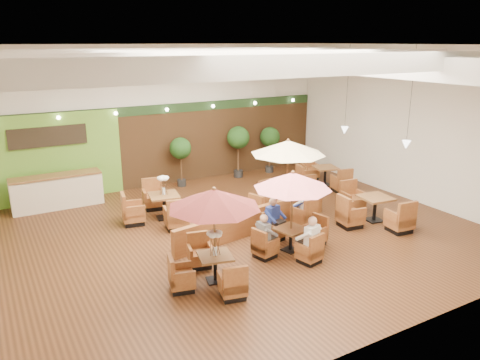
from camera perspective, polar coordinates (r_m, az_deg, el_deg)
room at (r=14.52m, az=-1.59°, el=8.76°), size 14.04×14.00×5.52m
service_counter at (r=17.45m, az=-21.39°, el=-1.31°), size 3.00×0.75×1.18m
booth_divider at (r=14.21m, az=1.91°, el=-4.90°), size 5.77×1.13×0.81m
table_0 at (r=10.92m, az=-3.39°, el=-4.28°), size 2.32×2.44×2.40m
table_1 at (r=12.67m, az=6.37°, el=-1.96°), size 2.35×2.35×2.32m
table_2 at (r=15.10m, az=5.63°, el=2.27°), size 2.56×2.69×2.63m
table_3 at (r=15.42m, az=-10.19°, el=-3.16°), size 1.97×2.87×1.60m
table_4 at (r=15.52m, az=15.30°, el=-3.67°), size 1.93×2.83×1.04m
table_5 at (r=18.95m, az=9.65°, el=0.30°), size 1.89×2.72×0.97m
topiary_0 at (r=18.59m, az=-7.27°, el=3.63°), size 0.85×0.85×1.98m
topiary_1 at (r=19.67m, az=-0.21°, el=4.95°), size 0.94×0.94×2.19m
topiary_2 at (r=20.51m, az=3.66°, el=5.03°), size 0.87×0.87×2.02m
diner_0 at (r=12.33m, az=8.55°, el=-6.68°), size 0.46×0.42×0.84m
diner_1 at (r=13.60m, az=4.18°, el=-4.31°), size 0.45×0.40×0.82m
diner_2 at (r=12.52m, az=3.10°, el=-6.26°), size 0.32×0.39×0.78m
diner_3 at (r=14.73m, az=7.85°, el=-2.83°), size 0.43×0.40×0.77m
diner_4 at (r=14.73m, az=7.85°, el=-2.80°), size 0.42×0.36×0.79m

